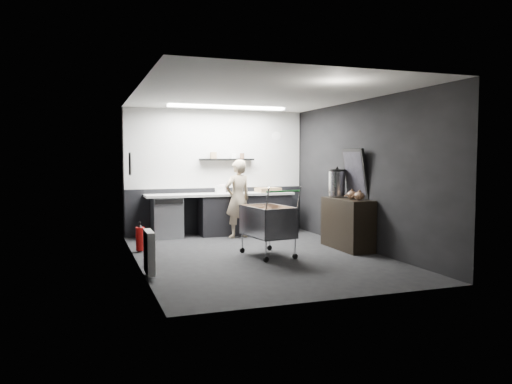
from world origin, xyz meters
name	(u,v)px	position (x,y,z in m)	size (l,w,h in m)	color
floor	(259,256)	(0.00, 0.00, 0.00)	(5.50, 5.50, 0.00)	black
ceiling	(259,95)	(0.00, 0.00, 2.70)	(5.50, 5.50, 0.00)	silver
wall_back	(216,172)	(0.00, 2.75, 1.35)	(5.50, 5.50, 0.00)	black
wall_front	(338,185)	(0.00, -2.75, 1.35)	(5.50, 5.50, 0.00)	black
wall_left	(137,178)	(-2.00, 0.00, 1.35)	(5.50, 5.50, 0.00)	black
wall_right	(363,175)	(2.00, 0.00, 1.35)	(5.50, 5.50, 0.00)	black
kitchen_wall_panel	(217,149)	(0.00, 2.73, 1.85)	(3.95, 0.02, 1.70)	beige
dado_panel	(217,210)	(0.00, 2.73, 0.50)	(3.95, 0.02, 1.00)	black
floating_shelf	(227,159)	(0.20, 2.62, 1.62)	(1.20, 0.22, 0.04)	black
wall_clock	(276,136)	(1.40, 2.72, 2.15)	(0.20, 0.20, 0.03)	white
poster	(130,164)	(-1.98, 1.30, 1.55)	(0.02, 0.30, 0.40)	silver
poster_red_band	(130,160)	(-1.98, 1.30, 1.62)	(0.01, 0.22, 0.10)	red
radiator	(149,252)	(-1.94, -0.90, 0.35)	(0.10, 0.50, 0.60)	white
ceiling_strip	(228,107)	(0.00, 1.85, 2.67)	(2.40, 0.20, 0.04)	white
prep_counter	(227,214)	(0.14, 2.42, 0.46)	(3.20, 0.61, 0.90)	black
person	(238,199)	(0.25, 1.97, 0.81)	(0.59, 0.39, 1.62)	beige
shopping_cart	(268,224)	(0.14, -0.05, 0.55)	(0.75, 1.11, 1.15)	silver
sideboard	(347,217)	(1.76, 0.12, 0.58)	(0.52, 1.22, 1.83)	black
fire_extinguisher	(140,238)	(-1.85, 1.03, 0.25)	(0.15, 0.15, 0.51)	red
cardboard_box	(268,190)	(1.07, 2.37, 0.95)	(0.49, 0.38, 0.10)	#9C7B53
pink_tub	(222,189)	(0.03, 2.42, 0.99)	(0.18, 0.18, 0.18)	#F7D6DA
white_container	(220,190)	(-0.02, 2.37, 0.98)	(0.18, 0.14, 0.16)	white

